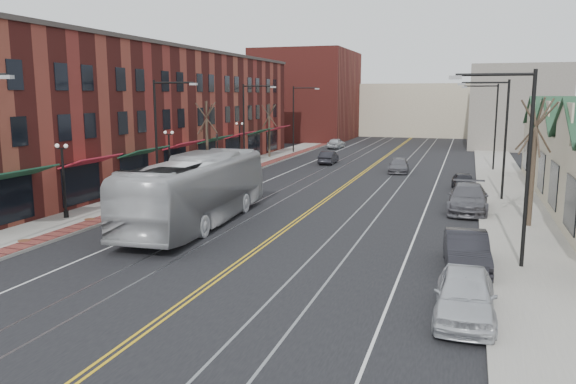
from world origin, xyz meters
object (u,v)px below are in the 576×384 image
Objects in this scene: parked_car_b at (466,251)px; parked_car_d at (464,182)px; transit_bus at (197,190)px; parked_car_c at (468,198)px; parked_suv at (158,209)px; parked_car_a at (465,295)px.

parked_car_b is 20.27m from parked_car_d.
parked_car_b is (14.30, -3.95, -1.15)m from transit_bus.
parked_suv is at bearing -153.25° from parked_car_c.
parked_car_d is (16.46, 16.35, -0.09)m from parked_suv.
transit_bus is 14.88m from parked_car_b.
parked_car_a is at bearing -95.76° from parked_car_d.
transit_bus reaches higher than parked_car_c.
parked_car_b is at bearing 89.76° from parked_car_a.
parked_car_b is 1.21× the size of parked_car_d.
transit_bus is 3.54× the size of parked_car_d.
transit_bus is 2.54× the size of parked_suv.
parked_car_b is (0.00, 5.48, -0.02)m from parked_car_a.
parked_suv is at bearing 161.93° from parked_car_b.
parked_car_b is at bearing 168.85° from parked_suv.
parked_car_d is at bearing 86.03° from parked_car_b.
transit_bus is 17.17m from parked_car_a.
parked_suv is 1.39× the size of parked_car_d.
parked_car_a is 0.81× the size of parked_car_c.
parked_car_d is (-0.34, 25.74, -0.13)m from parked_car_a.
parked_car_c reaches higher than parked_suv.
transit_bus is 16.56m from parked_car_c.
parked_car_b is at bearing -95.55° from parked_car_d.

